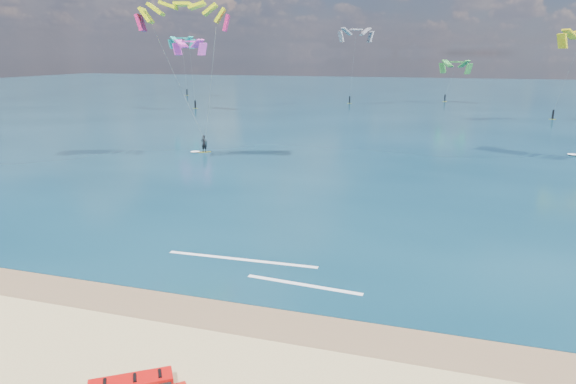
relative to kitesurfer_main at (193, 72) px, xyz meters
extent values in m
plane|color=tan|center=(11.37, 10.26, -7.88)|extent=(320.00, 320.00, 0.00)
cube|color=brown|center=(11.37, -26.74, -7.88)|extent=(320.00, 2.40, 0.01)
cube|color=#0A2B3C|center=(11.37, 74.26, -7.86)|extent=(320.00, 200.00, 0.04)
cube|color=gold|center=(-0.63, 2.79, -7.81)|extent=(1.23, 1.06, 0.06)
imported|color=black|center=(-0.63, 2.79, -6.97)|extent=(0.61, 0.41, 1.66)
cylinder|color=black|center=(-0.35, 2.52, -6.73)|extent=(0.43, 0.33, 0.04)
cube|color=white|center=(16.82, -23.44, -7.84)|extent=(5.14, 0.61, 0.01)
cube|color=white|center=(13.25, -21.64, -7.84)|extent=(7.45, 0.51, 0.01)
camera|label=1|loc=(22.06, -42.73, 1.66)|focal=32.00mm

